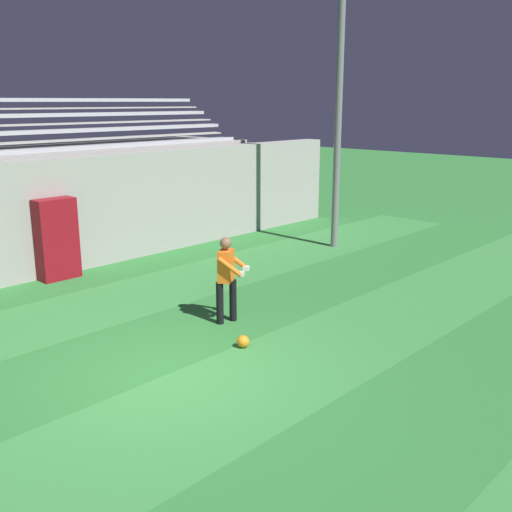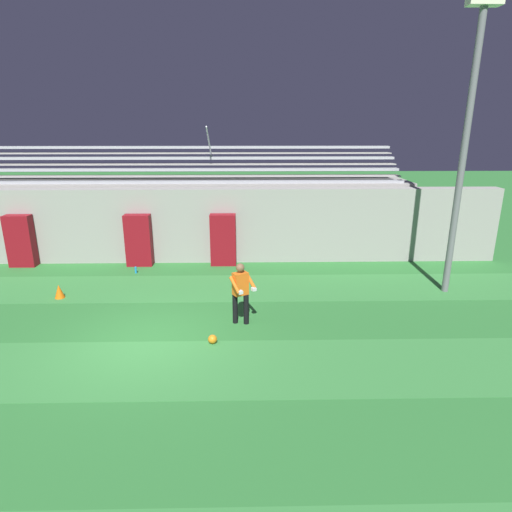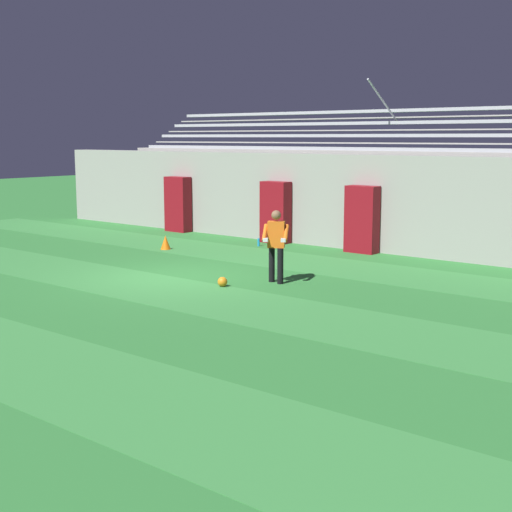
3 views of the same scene
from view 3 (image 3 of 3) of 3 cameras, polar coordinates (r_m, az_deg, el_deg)
name	(u,v)px [view 3 (image 3 of 3)]	position (r m, az deg, el deg)	size (l,w,h in m)	color
ground_plane	(176,277)	(17.15, -6.38, -1.67)	(80.00, 80.00, 0.00)	#2D7533
turf_stripe_mid	(138,285)	(16.33, -9.45, -2.30)	(28.00, 2.38, 0.01)	#38843D
turf_stripe_far	(267,258)	(19.76, 0.92, -0.12)	(28.00, 2.38, 0.01)	#38843D
back_wall	(327,200)	(21.97, 5.71, 4.48)	(24.00, 0.60, 2.80)	#999691
padding_pillar_gate_left	(276,212)	(22.47, 1.57, 3.51)	(0.94, 0.44, 1.93)	maroon
padding_pillar_gate_right	(362,219)	(20.73, 8.47, 2.91)	(0.94, 0.44, 1.93)	maroon
padding_pillar_far_left	(178,204)	(25.32, -6.26, 4.14)	(0.94, 0.44, 1.93)	maroon
bleacher_stand	(361,193)	(23.65, 8.37, 5.01)	(18.00, 3.35, 5.03)	#999691
goalkeeper	(276,242)	(16.19, 1.61, 1.15)	(0.73, 0.70, 1.67)	black
soccer_ball	(222,282)	(15.93, -2.70, -2.08)	(0.22, 0.22, 0.22)	orange
traffic_cone	(166,242)	(21.35, -7.25, 1.09)	(0.30, 0.30, 0.42)	orange
water_bottle	(259,242)	(21.82, 0.21, 1.11)	(0.07, 0.07, 0.24)	#1E8CD8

